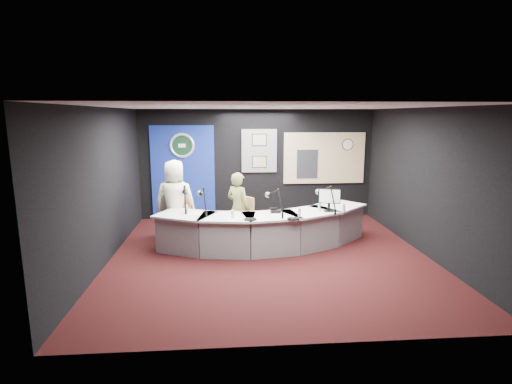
{
  "coord_description": "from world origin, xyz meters",
  "views": [
    {
      "loc": [
        -0.82,
        -7.22,
        2.67
      ],
      "look_at": [
        -0.2,
        0.8,
        1.1
      ],
      "focal_mm": 28.0,
      "sensor_mm": 36.0,
      "label": 1
    }
  ],
  "objects": [
    {
      "name": "person_woman",
      "position": [
        -0.57,
        0.91,
        0.75
      ],
      "size": [
        0.65,
        0.62,
        1.5
      ],
      "primitive_type": "imported",
      "rotation": [
        0.0,
        0.0,
        2.46
      ],
      "color": "olive",
      "rests_on": "ground"
    },
    {
      "name": "draped_jacket",
      "position": [
        -2.01,
        1.35,
        0.62
      ],
      "size": [
        0.5,
        0.28,
        0.7
      ],
      "primitive_type": "cube",
      "rotation": [
        0.0,
        0.0,
        -0.39
      ],
      "color": "slate",
      "rests_on": "armchair_left"
    },
    {
      "name": "headphones_near",
      "position": [
        0.42,
        -0.12,
        0.77
      ],
      "size": [
        0.21,
        0.21,
        0.03
      ],
      "primitive_type": "torus",
      "color": "black",
      "rests_on": "broadcast_desk"
    },
    {
      "name": "agency_seal",
      "position": [
        -1.9,
        2.93,
        1.9
      ],
      "size": [
        0.63,
        0.07,
        0.63
      ],
      "primitive_type": "torus",
      "rotation": [
        1.57,
        0.0,
        0.0
      ],
      "color": "silver",
      "rests_on": "backdrop_panel"
    },
    {
      "name": "paper_stack",
      "position": [
        -1.43,
        0.48,
        0.75
      ],
      "size": [
        0.23,
        0.31,
        0.0
      ],
      "primitive_type": "cube",
      "rotation": [
        0.0,
        0.0,
        0.04
      ],
      "color": "white",
      "rests_on": "broadcast_desk"
    },
    {
      "name": "computer_monitor",
      "position": [
        1.24,
        0.43,
        1.07
      ],
      "size": [
        0.39,
        0.12,
        0.27
      ],
      "primitive_type": "cube",
      "rotation": [
        0.0,
        0.0,
        -0.25
      ],
      "color": "black",
      "rests_on": "broadcast_desk"
    },
    {
      "name": "boom_mic_d",
      "position": [
        1.19,
        0.47,
        1.05
      ],
      "size": [
        0.33,
        0.7,
        0.6
      ],
      "primitive_type": null,
      "color": "black",
      "rests_on": "broadcast_desk"
    },
    {
      "name": "armchair_left",
      "position": [
        -1.89,
        1.12,
        0.52
      ],
      "size": [
        0.76,
        0.76,
        1.04
      ],
      "primitive_type": null,
      "rotation": [
        0.0,
        0.0,
        -0.39
      ],
      "color": "#B18251",
      "rests_on": "ground"
    },
    {
      "name": "notepad",
      "position": [
        -0.7,
        -0.01,
        0.75
      ],
      "size": [
        0.21,
        0.29,
        0.0
      ],
      "primitive_type": "cube",
      "rotation": [
        0.0,
        0.0,
        -0.09
      ],
      "color": "white",
      "rests_on": "broadcast_desk"
    },
    {
      "name": "booth_glow",
      "position": [
        1.75,
        2.96,
        1.55
      ],
      "size": [
        2.0,
        0.02,
        1.2
      ],
      "primitive_type": "cube",
      "color": "#FFEFA1",
      "rests_on": "booth_window_frame"
    },
    {
      "name": "desk_phone",
      "position": [
        0.16,
        0.44,
        0.78
      ],
      "size": [
        0.2,
        0.16,
        0.05
      ],
      "primitive_type": "cube",
      "rotation": [
        0.0,
        0.0,
        0.05
      ],
      "color": "black",
      "rests_on": "broadcast_desk"
    },
    {
      "name": "armchair_right",
      "position": [
        -0.57,
        0.91,
        0.5
      ],
      "size": [
        0.79,
        0.79,
        1.0
      ],
      "primitive_type": null,
      "rotation": [
        0.0,
        0.0,
        -0.88
      ],
      "color": "#B18251",
      "rests_on": "ground"
    },
    {
      "name": "boom_mic_b",
      "position": [
        -1.28,
        0.52,
        1.05
      ],
      "size": [
        0.27,
        0.72,
        0.6
      ],
      "primitive_type": null,
      "color": "black",
      "rests_on": "broadcast_desk"
    },
    {
      "name": "backdrop_panel",
      "position": [
        -1.9,
        2.97,
        1.25
      ],
      "size": [
        1.6,
        0.05,
        2.3
      ],
      "primitive_type": "cube",
      "color": "navy",
      "rests_on": "wall_back"
    },
    {
      "name": "wall_back",
      "position": [
        0.0,
        3.0,
        1.4
      ],
      "size": [
        6.0,
        0.02,
        2.8
      ],
      "primitive_type": "cube",
      "color": "black",
      "rests_on": "ground"
    },
    {
      "name": "seal_center",
      "position": [
        -1.9,
        2.94,
        1.9
      ],
      "size": [
        0.48,
        0.01,
        0.48
      ],
      "primitive_type": "cylinder",
      "rotation": [
        1.57,
        0.0,
        0.0
      ],
      "color": "black",
      "rests_on": "backdrop_panel"
    },
    {
      "name": "wall_front",
      "position": [
        0.0,
        -3.0,
        1.4
      ],
      "size": [
        6.0,
        0.02,
        2.8
      ],
      "primitive_type": "cube",
      "color": "black",
      "rests_on": "ground"
    },
    {
      "name": "wall_clock",
      "position": [
        2.35,
        2.94,
        1.9
      ],
      "size": [
        0.28,
        0.01,
        0.28
      ],
      "primitive_type": "cylinder",
      "rotation": [
        1.57,
        0.0,
        0.0
      ],
      "color": "white",
      "rests_on": "booth_window_frame"
    },
    {
      "name": "framed_photo_upper",
      "position": [
        0.05,
        2.94,
        2.03
      ],
      "size": [
        0.34,
        0.02,
        0.27
      ],
      "primitive_type": "cube",
      "color": "gray",
      "rests_on": "pinboard"
    },
    {
      "name": "wall_right",
      "position": [
        3.0,
        0.0,
        1.4
      ],
      "size": [
        0.02,
        6.0,
        2.8
      ],
      "primitive_type": "cube",
      "color": "black",
      "rests_on": "ground"
    },
    {
      "name": "boom_mic_a",
      "position": [
        -1.66,
        0.74,
        1.05
      ],
      "size": [
        0.22,
        0.73,
        0.6
      ],
      "primitive_type": null,
      "color": "black",
      "rests_on": "broadcast_desk"
    },
    {
      "name": "water_bottles",
      "position": [
        -0.03,
        0.28,
        0.84
      ],
      "size": [
        3.19,
        0.6,
        0.18
      ],
      "primitive_type": null,
      "color": "silver",
      "rests_on": "broadcast_desk"
    },
    {
      "name": "wall_left",
      "position": [
        -3.0,
        0.0,
        1.4
      ],
      "size": [
        0.02,
        6.0,
        2.8
      ],
      "primitive_type": "cube",
      "color": "black",
      "rests_on": "ground"
    },
    {
      "name": "ground",
      "position": [
        0.0,
        0.0,
        0.0
      ],
      "size": [
        6.0,
        6.0,
        0.0
      ],
      "primitive_type": "plane",
      "color": "black",
      "rests_on": "ground"
    },
    {
      "name": "headphones_far",
      "position": [
        -0.38,
        -0.11,
        0.77
      ],
      "size": [
        0.21,
        0.21,
        0.03
      ],
      "primitive_type": "torus",
      "color": "black",
      "rests_on": "broadcast_desk"
    },
    {
      "name": "broadcast_desk",
      "position": [
        -0.05,
        0.55,
        0.38
      ],
      "size": [
        4.5,
        1.9,
        0.75
      ],
      "primitive_type": null,
      "color": "silver",
      "rests_on": "ground"
    },
    {
      "name": "pinboard",
      "position": [
        0.05,
        2.97,
        1.75
      ],
      "size": [
        0.9,
        0.04,
        1.1
      ],
      "primitive_type": "cube",
      "color": "slate",
      "rests_on": "wall_back"
    },
    {
      "name": "ceiling",
      "position": [
        0.0,
        0.0,
        2.8
      ],
      "size": [
        6.0,
        6.0,
        0.02
      ],
      "primitive_type": "cube",
      "color": "silver",
      "rests_on": "ground"
    },
    {
      "name": "boom_mic_c",
      "position": [
        0.12,
        0.24,
        1.05
      ],
      "size": [
        0.34,
        0.7,
        0.6
      ],
      "primitive_type": null,
      "color": "black",
      "rests_on": "broadcast_desk"
    },
    {
      "name": "person_man",
      "position": [
        -1.89,
        1.12,
        0.87
      ],
      "size": [
        0.89,
        0.62,
        1.74
      ],
      "primitive_type": "imported",
      "rotation": [
        0.0,
        0.0,
        3.07
      ],
      "color": "#F8F1C6",
      "rests_on": "ground"
    },
    {
      "name": "framed_photo_lower",
      "position": [
        0.05,
        2.94,
        1.47
      ],
      "size": [
        0.34,
        0.02,
        0.27
      ],
      "primitive_type": "cube",
      "color": "gray",
      "rests_on": "pinboard"
    },
    {
      "name": "equipment_rack",
      "position": [
        1.3,
        2.94,
        1.4
      ],
      "size": [
        0.55,
        0.02,
        0.75
      ],
      "primitive_type": "cube",
      "color": "black",
      "rests_on": "booth_window_frame"
    },
    {
      "name": "booth_window_frame",
      "position": [
        1.75,
        2.97,
        1.55
      ],
      "size": [
        2.12,
        0.06,
        1.32
      ],
      "primitive_type": "cube",
      "color": "tan",
      "rests_on": "wall_back"
    }
  ]
}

